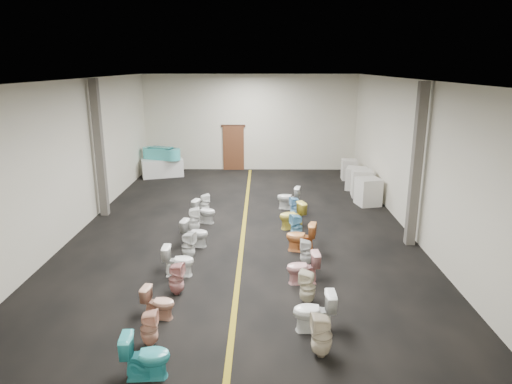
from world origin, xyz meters
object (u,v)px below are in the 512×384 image
toilet_left_5 (188,246)px  toilet_right_4 (306,253)px  appliance_crate_d (349,170)px  toilet_right_0 (322,336)px  appliance_crate_c (356,179)px  display_table (162,168)px  toilet_right_5 (301,237)px  appliance_crate_b (362,183)px  toilet_left_7 (194,220)px  toilet_right_1 (314,312)px  toilet_left_3 (176,279)px  toilet_right_6 (297,227)px  toilet_right_2 (308,287)px  toilet_left_0 (146,356)px  toilet_left_8 (204,211)px  bathtub (161,153)px  toilet_right_3 (303,268)px  toilet_right_7 (292,216)px  toilet_left_1 (149,329)px  toilet_left_9 (205,204)px  toilet_right_8 (295,207)px  toilet_left_2 (159,303)px  toilet_left_4 (179,261)px  toilet_left_6 (195,233)px  appliance_crate_a (368,192)px  toilet_right_9 (288,198)px

toilet_left_5 → toilet_right_4: (3.02, -0.30, -0.04)m
appliance_crate_d → toilet_right_0: (-2.80, -12.75, -0.04)m
appliance_crate_c → display_table: bearing=165.6°
toilet_right_4 → toilet_right_5: bearing=-173.5°
display_table → appliance_crate_b: bearing=-20.7°
toilet_left_7 → toilet_right_1: (3.04, -5.24, 0.01)m
toilet_left_3 → toilet_right_6: 4.40m
display_table → toilet_right_1: 13.63m
toilet_right_2 → toilet_right_4: size_ratio=1.07×
toilet_left_0 → toilet_right_4: 5.24m
toilet_left_5 → toilet_left_7: (-0.15, 2.00, 0.01)m
appliance_crate_c → toilet_left_8: size_ratio=1.20×
bathtub → toilet_right_5: (5.58, -8.59, -0.66)m
toilet_left_3 → toilet_right_3: 2.88m
appliance_crate_c → toilet_right_3: size_ratio=1.17×
toilet_right_0 → toilet_right_7: 6.45m
toilet_left_1 → toilet_left_9: (0.08, 7.54, 0.01)m
toilet_right_8 → toilet_left_2: bearing=-40.2°
toilet_right_5 → toilet_left_5: bearing=-65.3°
toilet_left_1 → toilet_right_0: 3.06m
display_table → toilet_right_6: size_ratio=2.35×
bathtub → toilet_right_8: bearing=-24.2°
toilet_right_0 → toilet_left_7: bearing=-157.6°
toilet_left_8 → toilet_left_1: bearing=-166.0°
toilet_left_5 → toilet_left_4: bearing=-167.6°
toilet_right_8 → toilet_left_1: bearing=-36.9°
toilet_left_6 → toilet_right_5: (2.92, -0.32, 0.03)m
bathtub → appliance_crate_a: 9.42m
toilet_left_9 → toilet_right_9: (2.87, 0.63, 0.05)m
appliance_crate_a → toilet_left_3: size_ratio=1.32×
toilet_right_7 → toilet_right_9: 2.00m
toilet_left_2 → appliance_crate_d: bearing=-18.2°
toilet_right_5 → toilet_left_6: bearing=-83.7°
display_table → toilet_right_7: bearing=-51.3°
toilet_left_9 → toilet_right_5: size_ratio=0.87×
toilet_left_2 → display_table: bearing=20.5°
bathtub → toilet_right_9: bearing=-19.9°
appliance_crate_d → toilet_right_4: appliance_crate_d is taller
appliance_crate_d → toilet_right_6: (-2.83, -7.24, -0.06)m
appliance_crate_b → toilet_left_3: 9.75m
toilet_right_0 → toilet_left_0: bearing=-83.3°
toilet_left_3 → toilet_right_3: bearing=-70.1°
toilet_left_2 → toilet_left_8: 5.74m
toilet_left_3 → toilet_right_5: 3.83m
appliance_crate_c → toilet_right_7: appliance_crate_c is taller
toilet_left_9 → toilet_right_6: bearing=-146.2°
display_table → toilet_left_9: 6.03m
toilet_left_0 → toilet_left_3: toilet_left_0 is taller
display_table → toilet_left_3: size_ratio=2.42×
appliance_crate_c → toilet_left_0: 13.00m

